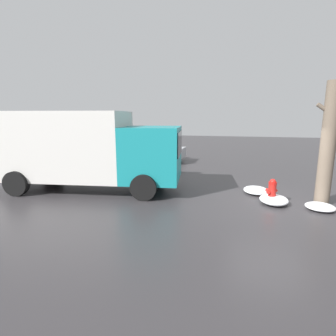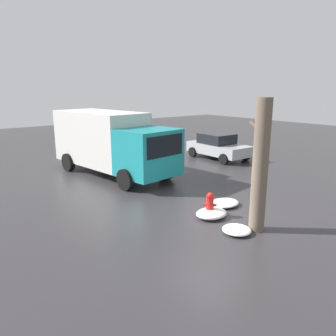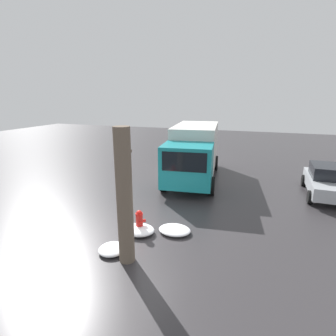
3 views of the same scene
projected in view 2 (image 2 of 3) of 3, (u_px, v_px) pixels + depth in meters
ground_plane at (209, 217)px, 10.76m from camera, size 60.00×60.00×0.00m
fire_hydrant at (210, 204)px, 10.66m from camera, size 0.38×0.38×0.83m
tree_trunk at (260, 166)px, 9.31m from camera, size 0.68×0.45×3.88m
delivery_truck at (111, 141)px, 15.71m from camera, size 7.25×3.30×2.99m
parked_car at (218, 146)px, 19.48m from camera, size 3.85×2.11×1.47m
snow_pile_by_hydrant at (237, 230)px, 9.53m from camera, size 0.85×0.84×0.19m
snow_pile_curbside at (211, 213)px, 10.68m from camera, size 0.89×1.09×0.27m
snow_pile_by_tree at (225, 203)px, 11.73m from camera, size 0.90×1.13×0.21m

